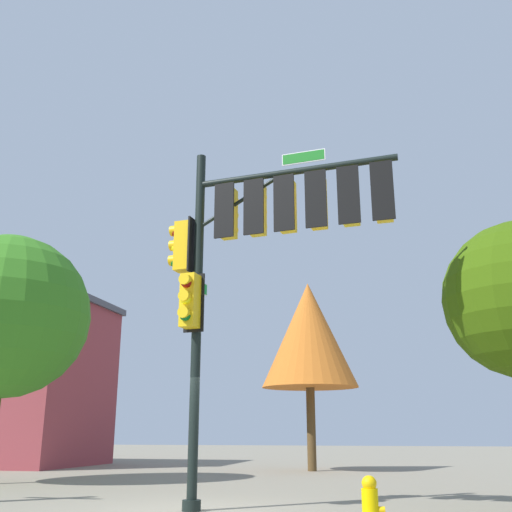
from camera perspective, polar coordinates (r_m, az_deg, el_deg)
The scene contains 6 objects.
ground_plane at distance 12.39m, azimuth -6.20°, elevation -23.07°, with size 120.00×120.00×0.00m, color gray.
signal_pole_assembly at distance 12.40m, azimuth 0.54°, elevation 1.86°, with size 4.97×1.16×7.41m.
fire_hydrant at distance 9.55m, azimuth 10.88°, elevation -22.38°, with size 0.33×0.24×0.83m.
tree_near at distance 20.35m, azimuth -22.70°, elevation -5.27°, with size 5.11×5.11×7.51m.
tree_mid at distance 24.91m, azimuth 5.07°, elevation -7.50°, with size 3.89×3.89×7.49m.
brick_building at distance 30.79m, azimuth -22.68°, elevation -10.88°, with size 8.49×6.66×7.56m.
Camera 1 is at (3.92, -11.67, 1.43)m, focal length 41.88 mm.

